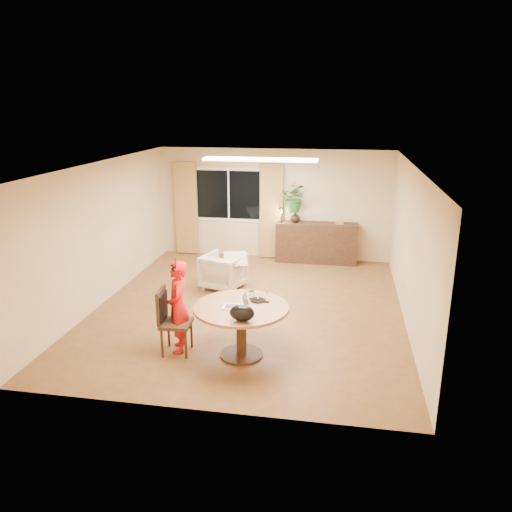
{
  "coord_description": "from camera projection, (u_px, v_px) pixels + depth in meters",
  "views": [
    {
      "loc": [
        1.58,
        -8.33,
        3.59
      ],
      "look_at": [
        0.16,
        -0.2,
        1.06
      ],
      "focal_mm": 35.0,
      "sensor_mm": 36.0,
      "label": 1
    }
  ],
  "objects": [
    {
      "name": "floor",
      "position": [
        249.0,
        308.0,
        9.16
      ],
      "size": [
        6.5,
        6.5,
        0.0
      ],
      "primitive_type": "plane",
      "color": "brown",
      "rests_on": "ground"
    },
    {
      "name": "ceiling",
      "position": [
        248.0,
        165.0,
        8.4
      ],
      "size": [
        6.5,
        6.5,
        0.0
      ],
      "primitive_type": "plane",
      "rotation": [
        3.14,
        0.0,
        0.0
      ],
      "color": "white",
      "rests_on": "wall_back"
    },
    {
      "name": "wall_back",
      "position": [
        274.0,
        204.0,
        11.84
      ],
      "size": [
        5.5,
        0.0,
        5.5
      ],
      "primitive_type": "plane",
      "rotation": [
        1.57,
        0.0,
        0.0
      ],
      "color": "tan",
      "rests_on": "floor"
    },
    {
      "name": "wall_left",
      "position": [
        103.0,
        233.0,
        9.23
      ],
      "size": [
        0.0,
        6.5,
        6.5
      ],
      "primitive_type": "plane",
      "rotation": [
        1.57,
        0.0,
        1.57
      ],
      "color": "tan",
      "rests_on": "floor"
    },
    {
      "name": "wall_right",
      "position": [
        410.0,
        247.0,
        8.33
      ],
      "size": [
        0.0,
        6.5,
        6.5
      ],
      "primitive_type": "plane",
      "rotation": [
        1.57,
        0.0,
        -1.57
      ],
      "color": "tan",
      "rests_on": "floor"
    },
    {
      "name": "window",
      "position": [
        229.0,
        195.0,
        11.94
      ],
      "size": [
        1.7,
        0.03,
        1.3
      ],
      "color": "white",
      "rests_on": "wall_back"
    },
    {
      "name": "curtain_left",
      "position": [
        186.0,
        208.0,
        12.15
      ],
      "size": [
        0.55,
        0.08,
        2.25
      ],
      "primitive_type": "cube",
      "color": "olive",
      "rests_on": "wall_back"
    },
    {
      "name": "curtain_right",
      "position": [
        271.0,
        211.0,
        11.8
      ],
      "size": [
        0.55,
        0.08,
        2.25
      ],
      "primitive_type": "cube",
      "color": "olive",
      "rests_on": "wall_back"
    },
    {
      "name": "ceiling_panel",
      "position": [
        260.0,
        160.0,
        9.54
      ],
      "size": [
        2.2,
        0.35,
        0.05
      ],
      "primitive_type": "cube",
      "color": "white",
      "rests_on": "ceiling"
    },
    {
      "name": "dining_table",
      "position": [
        241.0,
        317.0,
        7.24
      ],
      "size": [
        1.39,
        1.39,
        0.79
      ],
      "color": "brown",
      "rests_on": "floor"
    },
    {
      "name": "dining_chair",
      "position": [
        176.0,
        322.0,
        7.37
      ],
      "size": [
        0.51,
        0.47,
        1.01
      ],
      "primitive_type": null,
      "rotation": [
        0.0,
        0.0,
        0.06
      ],
      "color": "black",
      "rests_on": "floor"
    },
    {
      "name": "child",
      "position": [
        178.0,
        307.0,
        7.4
      ],
      "size": [
        0.59,
        0.47,
        1.41
      ],
      "primitive_type": "imported",
      "rotation": [
        0.0,
        0.0,
        -1.27
      ],
      "color": "red",
      "rests_on": "floor"
    },
    {
      "name": "laptop",
      "position": [
        235.0,
        300.0,
        7.13
      ],
      "size": [
        0.34,
        0.24,
        0.23
      ],
      "primitive_type": null,
      "rotation": [
        0.0,
        0.0,
        0.03
      ],
      "color": "#B7B7BC",
      "rests_on": "dining_table"
    },
    {
      "name": "tumbler",
      "position": [
        252.0,
        295.0,
        7.47
      ],
      "size": [
        0.09,
        0.09,
        0.12
      ],
      "primitive_type": null,
      "rotation": [
        0.0,
        0.0,
        0.07
      ],
      "color": "white",
      "rests_on": "dining_table"
    },
    {
      "name": "wine_glass",
      "position": [
        267.0,
        296.0,
        7.31
      ],
      "size": [
        0.09,
        0.09,
        0.2
      ],
      "primitive_type": null,
      "rotation": [
        0.0,
        0.0,
        -0.23
      ],
      "color": "white",
      "rests_on": "dining_table"
    },
    {
      "name": "pot_lid",
      "position": [
        258.0,
        300.0,
        7.39
      ],
      "size": [
        0.26,
        0.26,
        0.04
      ],
      "primitive_type": null,
      "rotation": [
        0.0,
        0.0,
        0.13
      ],
      "color": "white",
      "rests_on": "dining_table"
    },
    {
      "name": "handbag",
      "position": [
        242.0,
        313.0,
        6.67
      ],
      "size": [
        0.39,
        0.3,
        0.23
      ],
      "primitive_type": null,
      "rotation": [
        0.0,
        0.0,
        0.32
      ],
      "color": "black",
      "rests_on": "dining_table"
    },
    {
      "name": "armchair",
      "position": [
        224.0,
        271.0,
        10.05
      ],
      "size": [
        0.95,
        0.96,
        0.71
      ],
      "primitive_type": "imported",
      "rotation": [
        0.0,
        0.0,
        2.85
      ],
      "color": "beige",
      "rests_on": "floor"
    },
    {
      "name": "throw",
      "position": [
        235.0,
        255.0,
        9.85
      ],
      "size": [
        0.58,
        0.65,
        0.03
      ],
      "primitive_type": null,
      "rotation": [
        0.0,
        0.0,
        0.28
      ],
      "color": "beige",
      "rests_on": "armchair"
    },
    {
      "name": "sideboard",
      "position": [
        316.0,
        243.0,
        11.68
      ],
      "size": [
        1.88,
        0.46,
        0.94
      ],
      "primitive_type": "cube",
      "color": "black",
      "rests_on": "floor"
    },
    {
      "name": "vase",
      "position": [
        295.0,
        217.0,
        11.59
      ],
      "size": [
        0.27,
        0.27,
        0.25
      ],
      "primitive_type": "imported",
      "rotation": [
        0.0,
        0.0,
        0.17
      ],
      "color": "black",
      "rests_on": "sideboard"
    },
    {
      "name": "bouquet",
      "position": [
        295.0,
        198.0,
        11.47
      ],
      "size": [
        0.67,
        0.6,
        0.66
      ],
      "primitive_type": "imported",
      "rotation": [
        0.0,
        0.0,
        -0.16
      ],
      "color": "#346C28",
      "rests_on": "vase"
    },
    {
      "name": "book_stack",
      "position": [
        340.0,
        222.0,
        11.45
      ],
      "size": [
        0.2,
        0.16,
        0.08
      ],
      "primitive_type": null,
      "rotation": [
        0.0,
        0.0,
        0.13
      ],
      "color": "#986F4D",
      "rests_on": "sideboard"
    },
    {
      "name": "desk_lamp",
      "position": [
        281.0,
        215.0,
        11.58
      ],
      "size": [
        0.16,
        0.16,
        0.35
      ],
      "primitive_type": null,
      "rotation": [
        0.0,
        0.0,
        -0.07
      ],
      "color": "black",
      "rests_on": "sideboard"
    }
  ]
}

